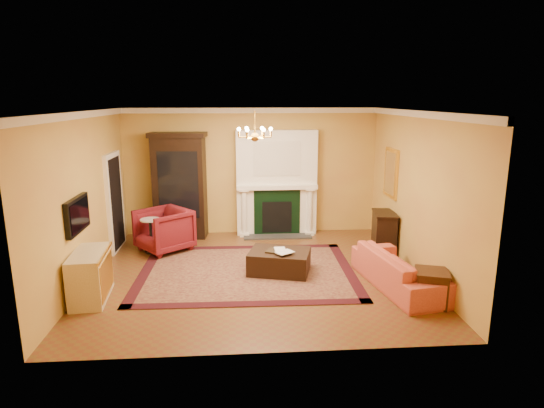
{
  "coord_description": "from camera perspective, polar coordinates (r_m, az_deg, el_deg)",
  "views": [
    {
      "loc": [
        -0.29,
        -8.02,
        3.21
      ],
      "look_at": [
        0.32,
        0.3,
        1.27
      ],
      "focal_mm": 30.0,
      "sensor_mm": 36.0,
      "label": 1
    }
  ],
  "objects": [
    {
      "name": "crown_molding",
      "position": [
        8.99,
        -2.41,
        11.37
      ],
      "size": [
        6.0,
        5.5,
        0.12
      ],
      "color": "white",
      "rests_on": "ceiling"
    },
    {
      "name": "coral_sofa",
      "position": [
        8.23,
        15.71,
        -7.24
      ],
      "size": [
        0.99,
        2.22,
        0.84
      ],
      "primitive_type": "imported",
      "rotation": [
        0.0,
        0.0,
        1.74
      ],
      "color": "#D25C42",
      "rests_on": "floor"
    },
    {
      "name": "ottoman_tray",
      "position": [
        8.5,
        0.78,
        -5.92
      ],
      "size": [
        0.5,
        0.46,
        0.03
      ],
      "primitive_type": "cube",
      "rotation": [
        0.0,
        0.0,
        -0.43
      ],
      "color": "black",
      "rests_on": "leather_ottoman"
    },
    {
      "name": "wall_back",
      "position": [
        10.92,
        -2.65,
        4.08
      ],
      "size": [
        6.0,
        0.02,
        3.0
      ],
      "primitive_type": "cube",
      "color": "gold",
      "rests_on": "floor"
    },
    {
      "name": "chandelier",
      "position": [
        8.05,
        -2.16,
        8.8
      ],
      "size": [
        0.63,
        0.55,
        0.53
      ],
      "color": "#BD8E33",
      "rests_on": "ceiling"
    },
    {
      "name": "tv_panel",
      "position": [
        8.1,
        -23.23,
        -1.26
      ],
      "size": [
        0.09,
        0.95,
        0.58
      ],
      "color": "black",
      "rests_on": "wall_left"
    },
    {
      "name": "floor",
      "position": [
        8.65,
        -2.01,
        -8.76
      ],
      "size": [
        6.0,
        5.5,
        0.02
      ],
      "primitive_type": "cube",
      "color": "brown",
      "rests_on": "ground"
    },
    {
      "name": "wall_right",
      "position": [
        8.84,
        17.79,
        1.32
      ],
      "size": [
        0.02,
        5.5,
        3.0
      ],
      "primitive_type": "cube",
      "color": "gold",
      "rests_on": "floor"
    },
    {
      "name": "wall_left",
      "position": [
        8.64,
        -22.46,
        0.68
      ],
      "size": [
        0.02,
        5.5,
        3.0
      ],
      "primitive_type": "cube",
      "color": "gold",
      "rests_on": "floor"
    },
    {
      "name": "gilt_mirror",
      "position": [
        10.09,
        14.7,
        3.78
      ],
      "size": [
        0.06,
        0.76,
        1.05
      ],
      "color": "yellow",
      "rests_on": "wall_right"
    },
    {
      "name": "topiary_right",
      "position": [
        10.8,
        3.53,
        3.69
      ],
      "size": [
        0.15,
        0.15,
        0.4
      ],
      "color": "gray",
      "rests_on": "fireplace"
    },
    {
      "name": "wall_front",
      "position": [
        5.54,
        -0.99,
        -4.88
      ],
      "size": [
        6.0,
        0.02,
        3.0
      ],
      "primitive_type": "cube",
      "color": "gold",
      "rests_on": "floor"
    },
    {
      "name": "console_table",
      "position": [
        10.0,
        13.86,
        -3.52
      ],
      "size": [
        0.54,
        0.8,
        0.83
      ],
      "primitive_type": "cube",
      "rotation": [
        0.0,
        0.0,
        -0.16
      ],
      "color": "black",
      "rests_on": "floor"
    },
    {
      "name": "commode",
      "position": [
        8.03,
        -21.83,
        -8.36
      ],
      "size": [
        0.6,
        1.11,
        0.8
      ],
      "primitive_type": "cube",
      "rotation": [
        0.0,
        0.0,
        0.09
      ],
      "color": "beige",
      "rests_on": "floor"
    },
    {
      "name": "book_a",
      "position": [
        8.44,
        0.32,
        -4.98
      ],
      "size": [
        0.2,
        0.03,
        0.27
      ],
      "primitive_type": "imported",
      "rotation": [
        0.0,
        0.0,
        0.04
      ],
      "color": "gray",
      "rests_on": "ottoman_tray"
    },
    {
      "name": "fireplace",
      "position": [
        10.82,
        0.57,
        2.37
      ],
      "size": [
        1.9,
        0.7,
        2.5
      ],
      "color": "white",
      "rests_on": "wall_back"
    },
    {
      "name": "ceiling",
      "position": [
        8.03,
        -2.19,
        11.66
      ],
      "size": [
        6.0,
        5.5,
        0.02
      ],
      "primitive_type": "cube",
      "color": "white",
      "rests_on": "wall_back"
    },
    {
      "name": "topiary_left",
      "position": [
        10.7,
        -3.56,
        3.7
      ],
      "size": [
        0.16,
        0.16,
        0.43
      ],
      "color": "gray",
      "rests_on": "fireplace"
    },
    {
      "name": "end_table",
      "position": [
        7.74,
        19.35,
        -9.99
      ],
      "size": [
        0.59,
        0.59,
        0.54
      ],
      "primitive_type": "cube",
      "rotation": [
        0.0,
        0.0,
        -0.31
      ],
      "color": "#3B1F10",
      "rests_on": "floor"
    },
    {
      "name": "book_b",
      "position": [
        8.39,
        1.12,
        -4.96
      ],
      "size": [
        0.14,
        0.21,
        0.32
      ],
      "primitive_type": "imported",
      "rotation": [
        0.0,
        0.0,
        -1.0
      ],
      "color": "gray",
      "rests_on": "ottoman_tray"
    },
    {
      "name": "china_cabinet",
      "position": [
        10.8,
        -11.48,
        1.98
      ],
      "size": [
        1.22,
        0.63,
        2.35
      ],
      "primitive_type": "cube",
      "rotation": [
        0.0,
        0.0,
        -0.08
      ],
      "color": "black",
      "rests_on": "floor"
    },
    {
      "name": "pedestal_table",
      "position": [
        9.99,
        -14.96,
        -3.53
      ],
      "size": [
        0.41,
        0.41,
        0.73
      ],
      "color": "black",
      "rests_on": "floor"
    },
    {
      "name": "leather_ottoman",
      "position": [
        8.61,
        0.94,
        -7.21
      ],
      "size": [
        1.27,
        1.06,
        0.41
      ],
      "primitive_type": "cube",
      "rotation": [
        0.0,
        0.0,
        -0.26
      ],
      "color": "black",
      "rests_on": "oriental_rug"
    },
    {
      "name": "wingback_armchair",
      "position": [
        10.0,
        -13.43,
        -2.97
      ],
      "size": [
        1.33,
        1.34,
        1.01
      ],
      "primitive_type": "imported",
      "rotation": [
        0.0,
        0.0,
        -0.87
      ],
      "color": "maroon",
      "rests_on": "floor"
    },
    {
      "name": "doorway",
      "position": [
        10.31,
        -19.09,
        0.25
      ],
      "size": [
        0.08,
        1.05,
        2.1
      ],
      "color": "white",
      "rests_on": "wall_left"
    },
    {
      "name": "oriental_rug",
      "position": [
        8.73,
        -3.14,
        -8.43
      ],
      "size": [
        4.1,
        3.1,
        0.02
      ],
      "primitive_type": "cube",
      "rotation": [
        0.0,
        0.0,
        -0.02
      ],
      "color": "#3E0D14",
      "rests_on": "floor"
    }
  ]
}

